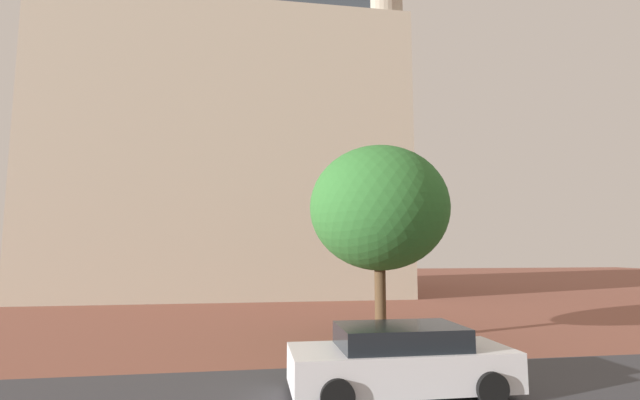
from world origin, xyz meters
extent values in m
cube|color=#B2A893|center=(-3.60, 34.20, 9.13)|extent=(23.03, 13.95, 18.26)
cube|color=#38424C|center=(-3.60, 34.20, 19.46)|extent=(21.18, 12.84, 2.40)
cube|color=#B2A893|center=(-2.11, 34.20, 15.87)|extent=(4.88, 4.88, 31.75)
cylinder|color=#B2A893|center=(-13.61, 28.72, 10.72)|extent=(2.80, 2.80, 21.43)
cylinder|color=#B2A893|center=(6.42, 28.72, 10.71)|extent=(2.80, 2.80, 21.42)
cube|color=silver|center=(1.11, 10.44, 0.56)|extent=(4.57, 1.80, 0.77)
cube|color=black|center=(1.11, 10.44, 1.18)|extent=(2.56, 1.58, 0.45)
cylinder|color=black|center=(-0.40, 9.54, 0.32)|extent=(0.64, 0.22, 0.64)
cylinder|color=black|center=(-0.40, 11.34, 0.32)|extent=(0.64, 0.22, 0.64)
cylinder|color=black|center=(2.62, 9.54, 0.32)|extent=(0.64, 0.22, 0.64)
cylinder|color=black|center=(2.62, 11.34, 0.32)|extent=(0.64, 0.22, 0.64)
cylinder|color=#4C3823|center=(2.22, 15.65, 1.26)|extent=(0.37, 0.37, 2.52)
ellipsoid|color=#2D6B2D|center=(2.22, 15.65, 4.38)|extent=(4.65, 4.65, 4.18)
camera|label=1|loc=(-1.98, 1.25, 2.97)|focal=25.01mm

